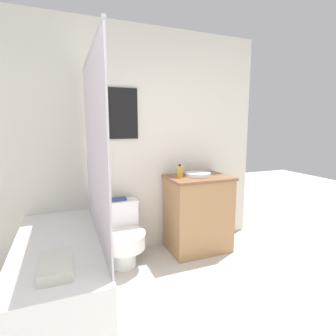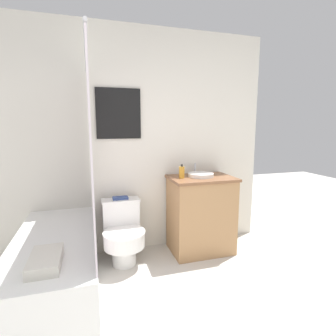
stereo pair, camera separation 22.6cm
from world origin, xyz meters
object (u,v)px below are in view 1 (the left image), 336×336
object	(u,v)px
soap_bottle	(180,172)
book_on_tank	(118,199)
sink	(198,174)
toilet	(122,234)

from	to	relation	value
soap_bottle	book_on_tank	size ratio (longest dim) A/B	0.93
sink	toilet	bearing A→B (deg)	-178.04
toilet	sink	xyz separation A→B (m)	(0.89, 0.03, 0.57)
toilet	sink	bearing A→B (deg)	1.96
sink	soap_bottle	size ratio (longest dim) A/B	2.13
soap_bottle	book_on_tank	xyz separation A→B (m)	(-0.66, 0.13, -0.27)
toilet	soap_bottle	distance (m)	0.90
toilet	sink	world-z (taller)	sink
soap_bottle	book_on_tank	world-z (taller)	soap_bottle
sink	soap_bottle	world-z (taller)	soap_bottle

